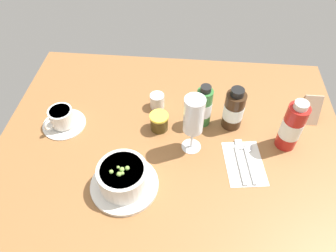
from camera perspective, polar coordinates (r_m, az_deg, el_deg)
ground_plane at (r=102.01cm, az=0.64°, el=-2.62°), size 110.00×84.00×3.00cm
porridge_bowl at (r=87.82cm, az=-8.11°, el=-9.28°), size 19.13×19.13×9.10cm
cutlery_setting at (r=97.52cm, az=13.66°, el=-6.26°), size 13.26×17.70×0.90cm
coffee_cup at (r=107.96cm, az=-18.63°, el=1.26°), size 14.04×14.04×6.61cm
creamer_jug at (r=108.59cm, az=-1.93°, el=4.58°), size 5.89×4.87×5.80cm
wine_glass at (r=88.72cm, az=4.67°, el=1.58°), size 6.03×6.03×20.21cm
jam_jar at (r=101.31cm, az=-1.60°, el=0.77°), size 6.05×6.05×5.94cm
sauce_bottle_red at (r=99.80cm, az=21.53°, el=-0.10°), size 6.28×6.28×17.93cm
sauce_bottle_green at (r=100.87cm, az=6.50°, el=3.48°), size 5.15×5.15×15.54cm
sauce_bottle_brown at (r=101.76cm, az=11.81°, el=2.91°), size 6.47×6.47×15.27cm
menu_card at (r=113.74cm, az=24.35°, el=3.25°), size 5.80×7.92×9.64cm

